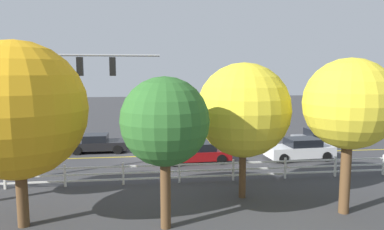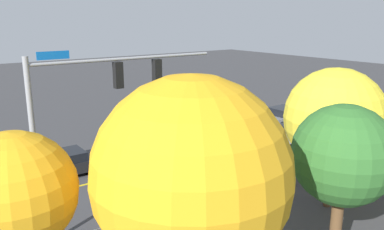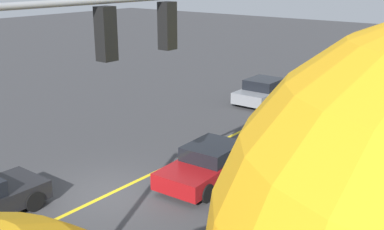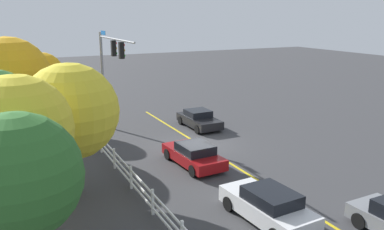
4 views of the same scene
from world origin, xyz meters
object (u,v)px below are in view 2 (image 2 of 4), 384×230
(car_2, at_px, (295,135))
(tree_1, at_px, (343,156))
(car_3, at_px, (285,116))
(tree_4, at_px, (335,118))
(tree_0, at_px, (15,193))
(tree_5, at_px, (192,175))
(car_0, at_px, (71,163))
(car_1, at_px, (212,157))

(car_2, distance_m, tree_1, 13.59)
(car_3, relative_size, tree_4, 0.71)
(car_2, bearing_deg, tree_1, 41.46)
(tree_1, bearing_deg, car_3, -134.30)
(car_3, distance_m, tree_0, 24.17)
(tree_1, bearing_deg, car_2, -135.16)
(tree_0, bearing_deg, tree_1, 161.00)
(tree_1, bearing_deg, tree_5, -8.44)
(car_3, xyz_separation_m, tree_0, (21.72, 10.04, 3.38))
(car_0, bearing_deg, tree_1, -72.45)
(car_0, distance_m, tree_0, 11.69)
(car_1, distance_m, tree_0, 13.47)
(car_2, xyz_separation_m, tree_1, (9.35, 9.30, 3.28))
(tree_5, bearing_deg, car_0, -94.88)
(car_3, distance_m, tree_1, 18.62)
(car_1, xyz_separation_m, car_3, (-10.34, -3.69, 0.03))
(tree_0, xyz_separation_m, tree_1, (-8.92, 3.07, -0.07))
(car_0, height_order, tree_0, tree_0)
(car_1, height_order, tree_4, tree_4)
(tree_5, bearing_deg, tree_4, -167.37)
(car_0, bearing_deg, car_3, -0.57)
(car_0, xyz_separation_m, tree_0, (4.69, 10.15, 3.42))
(car_0, distance_m, tree_1, 14.28)
(car_0, xyz_separation_m, car_2, (-13.59, 3.92, 0.07))
(tree_1, distance_m, tree_5, 5.37)
(car_0, xyz_separation_m, tree_1, (-4.23, 13.22, 3.35))
(tree_1, xyz_separation_m, tree_4, (-3.67, -2.79, 0.09))
(tree_0, bearing_deg, car_1, -150.84)
(tree_5, bearing_deg, car_2, -149.83)
(tree_0, bearing_deg, tree_5, 147.77)
(car_1, bearing_deg, tree_5, 44.98)
(car_3, xyz_separation_m, tree_1, (12.80, 13.11, 3.31))
(tree_1, distance_m, tree_4, 4.61)
(car_0, distance_m, car_1, 7.69)
(car_3, relative_size, tree_1, 0.78)
(car_0, height_order, car_1, same)
(tree_5, bearing_deg, tree_1, 171.56)
(tree_0, distance_m, tree_4, 12.59)
(tree_1, bearing_deg, tree_4, -142.69)
(tree_0, bearing_deg, tree_4, 178.73)
(car_1, xyz_separation_m, tree_5, (7.75, 8.64, 3.76))
(car_1, distance_m, tree_1, 10.29)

